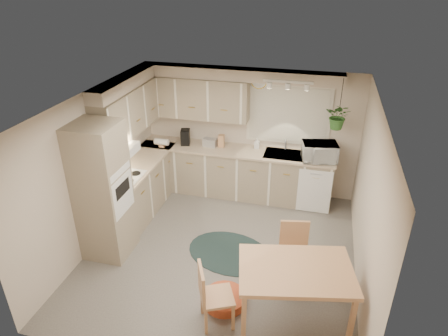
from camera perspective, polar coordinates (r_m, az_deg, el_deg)
The scene contains 35 objects.
floor at distance 6.34m, azimuth -0.39°, elevation -11.88°, with size 4.20×4.20×0.00m, color slate.
ceiling at distance 5.18m, azimuth -0.47°, elevation 9.24°, with size 4.20×4.20×0.00m, color silver.
wall_back at distance 7.52m, azimuth 3.65°, elevation 5.25°, with size 4.00×0.04×2.40m, color beige.
wall_front at distance 4.06m, azimuth -8.29°, elevation -16.63°, with size 4.00×0.04×2.40m, color beige.
wall_left at distance 6.41m, azimuth -17.98°, elevation -0.11°, with size 0.04×4.20×2.40m, color beige.
wall_right at distance 5.57m, azimuth 19.96°, elevation -4.75°, with size 0.04×4.20×2.40m, color beige.
base_cab_left at distance 7.29m, azimuth -11.67°, elevation -2.59°, with size 0.60×1.85×0.90m, color gray.
base_cab_back at distance 7.60m, azimuth 1.57°, elevation -0.68°, with size 3.60×0.60×0.90m, color gray.
counter_left at distance 7.07m, azimuth -11.95°, elevation 0.72°, with size 0.64×1.89×0.04m, color beige.
counter_back at distance 7.39m, azimuth 1.60°, elevation 2.52°, with size 3.64×0.64×0.04m, color beige.
oven_stack at distance 6.05m, azimuth -16.93°, elevation -3.30°, with size 0.65×0.65×2.10m, color gray.
wall_oven_face at distance 5.90m, azimuth -14.24°, elevation -3.73°, with size 0.02×0.56×0.58m, color silver.
upper_cab_left at distance 6.89m, azimuth -13.25°, elevation 8.05°, with size 0.35×2.00×0.75m, color gray.
upper_cab_back at distance 7.39m, azimuth -4.22°, elevation 9.97°, with size 2.00×0.35×0.75m, color gray.
soffit_left at distance 6.77m, azimuth -13.87°, elevation 11.86°, with size 0.30×2.00×0.20m, color beige.
soffit_back at distance 7.08m, azimuth 2.04°, elevation 13.26°, with size 3.60×0.30×0.20m, color beige.
cooktop at distance 6.60m, azimuth -13.99°, elevation -1.24°, with size 0.52×0.58×0.02m, color silver.
range_hood at distance 6.42m, azimuth -14.59°, elevation 2.36°, with size 0.40×0.60×0.14m, color silver.
window_blinds at distance 7.27m, azimuth 9.17°, elevation 7.53°, with size 1.40×0.02×1.00m, color beige.
window_frame at distance 7.28m, azimuth 9.17°, elevation 7.56°, with size 1.50×0.02×1.10m, color beige.
sink at distance 7.28m, azimuth 8.54°, elevation 1.65°, with size 0.70×0.48×0.10m, color #ACAEB4.
dishwasher_front at distance 7.20m, azimuth 12.74°, elevation -3.32°, with size 0.58×0.01×0.83m, color silver.
track_light_bar at distance 6.56m, azimuth 9.14°, elevation 12.09°, with size 0.80×0.04×0.04m, color silver.
wall_clock at distance 7.16m, azimuth 5.04°, elevation 12.34°, with size 0.30×0.30×0.03m, color gold.
dining_table at distance 5.13m, azimuth 9.89°, elevation -17.51°, with size 1.33×0.88×0.83m, color tan.
chair_left at distance 5.05m, azimuth -0.99°, elevation -17.69°, with size 0.40×0.40×0.86m, color tan.
chair_back at distance 5.64m, azimuth 10.02°, elevation -12.29°, with size 0.42×0.42×0.89m, color tan.
braided_rug at distance 6.32m, azimuth 0.80°, elevation -11.98°, with size 1.34×1.00×0.01m, color black.
pet_bed at distance 5.52m, azimuth 0.08°, elevation -18.22°, with size 0.56×0.56×0.13m, color #BE4226.
microwave at distance 7.07m, azimuth 13.50°, elevation 2.51°, with size 0.59×0.32×0.40m, color silver.
soap_bottle at distance 7.44m, azimuth 4.72°, elevation 3.18°, with size 0.09×0.20×0.09m, color silver.
hanging_plant at distance 6.86m, azimuth 16.00°, elevation 6.72°, with size 0.40×0.44×0.34m, color #2E5F26.
coffee_maker at distance 7.58m, azimuth -5.54°, elevation 4.43°, with size 0.16×0.20×0.29m, color black.
toaster at distance 7.49m, azimuth -2.01°, elevation 3.67°, with size 0.25×0.14×0.15m, color #ACAEB4.
knife_block at distance 7.45m, azimuth -0.40°, elevation 3.89°, with size 0.11×0.11×0.24m, color tan.
Camera 1 is at (1.26, -4.77, 3.98)m, focal length 32.00 mm.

